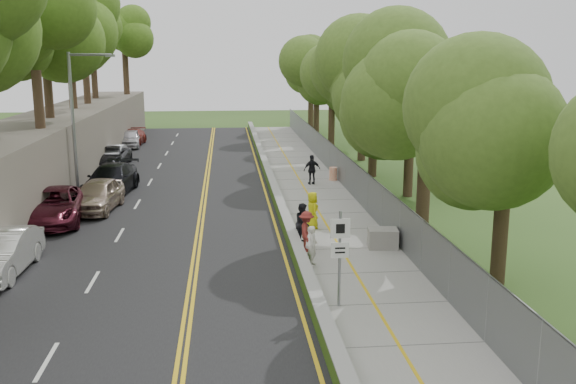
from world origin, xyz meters
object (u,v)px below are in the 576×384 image
at_px(streetlight, 77,115).
at_px(construction_barrel, 333,174).
at_px(concrete_block, 383,238).
at_px(car_2, 54,206).
at_px(person_far, 312,170).
at_px(signpost, 340,248).
at_px(car_1, 1,253).
at_px(painter_0, 312,210).

distance_m(streetlight, construction_barrel, 15.73).
xyz_separation_m(construction_barrel, concrete_block, (-0.36, -14.47, -0.02)).
distance_m(car_2, person_far, 15.53).
relative_size(signpost, car_2, 0.53).
relative_size(car_1, car_2, 0.83).
distance_m(streetlight, painter_0, 14.69).
distance_m(construction_barrel, car_1, 22.12).
bearing_deg(construction_barrel, car_2, -148.96).
xyz_separation_m(streetlight, car_1, (-0.14, -12.87, -3.80)).
height_order(concrete_block, car_1, car_1).
relative_size(signpost, construction_barrel, 3.72).
bearing_deg(streetlight, signpost, -55.92).
xyz_separation_m(streetlight, concrete_block, (14.40, -11.00, -4.19)).
xyz_separation_m(car_1, person_far, (13.40, 15.22, 0.12)).
bearing_deg(car_1, person_far, 50.30).
height_order(car_1, painter_0, painter_0).
relative_size(streetlight, signpost, 2.58).
xyz_separation_m(construction_barrel, painter_0, (-2.85, -11.21, 0.43)).
height_order(streetlight, person_far, streetlight).
bearing_deg(person_far, signpost, 72.99).
bearing_deg(painter_0, car_1, 103.51).
relative_size(construction_barrel, painter_0, 0.49).
relative_size(concrete_block, car_2, 0.21).
relative_size(signpost, painter_0, 1.82).
distance_m(construction_barrel, concrete_block, 14.48).
bearing_deg(concrete_block, streetlight, 142.63).
height_order(concrete_block, car_2, car_2).
bearing_deg(concrete_block, car_2, 159.26).
distance_m(signpost, construction_barrel, 20.80).
distance_m(car_2, painter_0, 12.26).
distance_m(car_1, painter_0, 13.10).
bearing_deg(person_far, concrete_block, 83.04).
bearing_deg(streetlight, car_2, -91.44).
distance_m(painter_0, person_far, 10.17).
height_order(construction_barrel, painter_0, painter_0).
bearing_deg(streetlight, construction_barrel, 13.24).
xyz_separation_m(signpost, person_far, (1.75, 19.36, -1.00)).
distance_m(signpost, concrete_block, 6.84).
relative_size(concrete_block, painter_0, 0.71).
bearing_deg(concrete_block, construction_barrel, 88.58).
bearing_deg(concrete_block, painter_0, 127.34).
xyz_separation_m(streetlight, construction_barrel, (14.76, 3.47, -4.17)).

